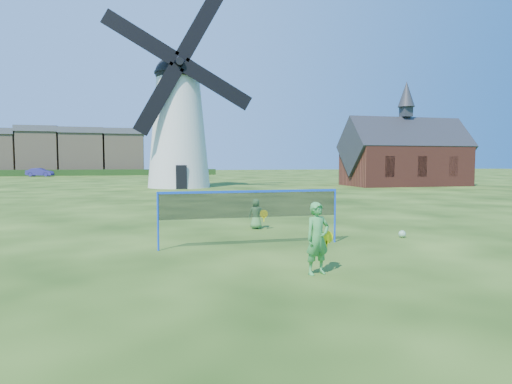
{
  "coord_description": "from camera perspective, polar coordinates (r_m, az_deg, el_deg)",
  "views": [
    {
      "loc": [
        -2.69,
        -11.18,
        2.34
      ],
      "look_at": [
        0.2,
        0.5,
        1.5
      ],
      "focal_mm": 30.73,
      "sensor_mm": 36.0,
      "label": 1
    }
  ],
  "objects": [
    {
      "name": "ground",
      "position": [
        11.74,
        -0.36,
        -7.51
      ],
      "size": [
        220.0,
        220.0,
        0.0
      ],
      "primitive_type": "plane",
      "color": "black",
      "rests_on": "ground"
    },
    {
      "name": "windmill",
      "position": [
        40.35,
        -10.05,
        8.92
      ],
      "size": [
        12.55,
        5.56,
        17.0
      ],
      "color": "silver",
      "rests_on": "ground"
    },
    {
      "name": "chapel",
      "position": [
        45.09,
        18.82,
        4.4
      ],
      "size": [
        11.88,
        5.76,
        10.04
      ],
      "color": "brown",
      "rests_on": "ground"
    },
    {
      "name": "badminton_net",
      "position": [
        12.04,
        -0.68,
        -1.73
      ],
      "size": [
        5.05,
        0.05,
        1.55
      ],
      "color": "blue",
      "rests_on": "ground"
    },
    {
      "name": "player_girl",
      "position": [
        9.19,
        8.02,
        -6.0
      ],
      "size": [
        0.73,
        0.48,
        1.5
      ],
      "rotation": [
        0.0,
        0.0,
        0.24
      ],
      "color": "green",
      "rests_on": "ground"
    },
    {
      "name": "player_boy",
      "position": [
        15.22,
        0.03,
        -2.85
      ],
      "size": [
        0.66,
        0.47,
        1.05
      ],
      "rotation": [
        0.0,
        0.0,
        2.84
      ],
      "color": "#4B8942",
      "rests_on": "ground"
    },
    {
      "name": "play_ball",
      "position": [
        14.27,
        18.49,
        -5.2
      ],
      "size": [
        0.22,
        0.22,
        0.22
      ],
      "primitive_type": "sphere",
      "color": "green",
      "rests_on": "ground"
    },
    {
      "name": "hedge",
      "position": [
        79.58,
        -27.98,
        2.21
      ],
      "size": [
        62.0,
        0.8,
        1.0
      ],
      "primitive_type": "cube",
      "color": "#193814",
      "rests_on": "ground"
    },
    {
      "name": "car_right",
      "position": [
        76.18,
        -26.31,
        2.32
      ],
      "size": [
        4.16,
        2.13,
        1.31
      ],
      "primitive_type": "imported",
      "rotation": [
        0.0,
        0.0,
        1.37
      ],
      "color": "navy",
      "rests_on": "ground"
    }
  ]
}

